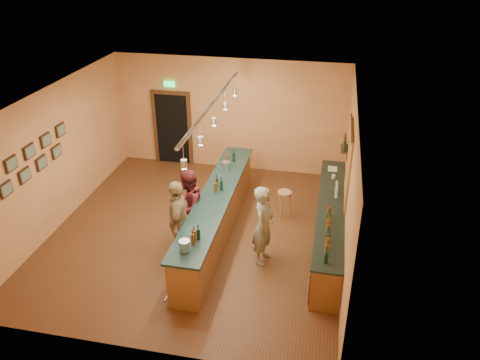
% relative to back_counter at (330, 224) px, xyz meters
% --- Properties ---
extents(floor, '(7.00, 7.00, 0.00)m').
position_rel_back_counter_xyz_m(floor, '(-2.97, -0.18, -0.49)').
color(floor, '#4F2F16').
rests_on(floor, ground).
extents(ceiling, '(6.50, 7.00, 0.02)m').
position_rel_back_counter_xyz_m(ceiling, '(-2.97, -0.18, 2.71)').
color(ceiling, silver).
rests_on(ceiling, wall_back).
extents(wall_back, '(6.50, 0.02, 3.20)m').
position_rel_back_counter_xyz_m(wall_back, '(-2.97, 3.32, 1.11)').
color(wall_back, '#C38249').
rests_on(wall_back, floor).
extents(wall_front, '(6.50, 0.02, 3.20)m').
position_rel_back_counter_xyz_m(wall_front, '(-2.97, -3.68, 1.11)').
color(wall_front, '#C38249').
rests_on(wall_front, floor).
extents(wall_left, '(0.02, 7.00, 3.20)m').
position_rel_back_counter_xyz_m(wall_left, '(-6.22, -0.18, 1.11)').
color(wall_left, '#C38249').
rests_on(wall_left, floor).
extents(wall_right, '(0.02, 7.00, 3.20)m').
position_rel_back_counter_xyz_m(wall_right, '(0.28, -0.18, 1.11)').
color(wall_right, '#C38249').
rests_on(wall_right, floor).
extents(doorway, '(1.15, 0.09, 2.48)m').
position_rel_back_counter_xyz_m(doorway, '(-4.67, 3.30, 0.64)').
color(doorway, black).
rests_on(doorway, wall_back).
extents(tapestry, '(0.03, 1.40, 1.60)m').
position_rel_back_counter_xyz_m(tapestry, '(0.26, 0.22, 1.36)').
color(tapestry, maroon).
rests_on(tapestry, wall_right).
extents(bottle_shelf, '(0.17, 0.55, 0.54)m').
position_rel_back_counter_xyz_m(bottle_shelf, '(0.20, 1.72, 1.18)').
color(bottle_shelf, '#462415').
rests_on(bottle_shelf, wall_right).
extents(picture_grid, '(0.06, 2.20, 0.70)m').
position_rel_back_counter_xyz_m(picture_grid, '(-6.18, -0.93, 1.46)').
color(picture_grid, '#382111').
rests_on(picture_grid, wall_left).
extents(back_counter, '(0.60, 4.55, 1.27)m').
position_rel_back_counter_xyz_m(back_counter, '(0.00, 0.00, 0.00)').
color(back_counter, brown).
rests_on(back_counter, floor).
extents(tasting_bar, '(0.73, 5.10, 1.38)m').
position_rel_back_counter_xyz_m(tasting_bar, '(-2.50, -0.18, 0.12)').
color(tasting_bar, brown).
rests_on(tasting_bar, floor).
extents(pendant_track, '(0.11, 4.60, 0.50)m').
position_rel_back_counter_xyz_m(pendant_track, '(-2.50, -0.18, 2.50)').
color(pendant_track, silver).
rests_on(pendant_track, ceiling).
extents(bartender, '(0.51, 0.69, 1.74)m').
position_rel_back_counter_xyz_m(bartender, '(-1.32, -0.90, 0.38)').
color(bartender, gray).
rests_on(bartender, floor).
extents(customer_a, '(0.72, 0.89, 1.71)m').
position_rel_back_counter_xyz_m(customer_a, '(-3.05, -0.47, 0.37)').
color(customer_a, '#59191E').
rests_on(customer_a, floor).
extents(customer_b, '(0.65, 1.13, 1.82)m').
position_rel_back_counter_xyz_m(customer_b, '(-3.05, -1.15, 0.42)').
color(customer_b, '#997A51').
rests_on(customer_b, floor).
extents(bar_stool, '(0.34, 0.34, 0.69)m').
position_rel_back_counter_xyz_m(bar_stool, '(-1.10, 0.88, 0.06)').
color(bar_stool, '#996645').
rests_on(bar_stool, floor).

